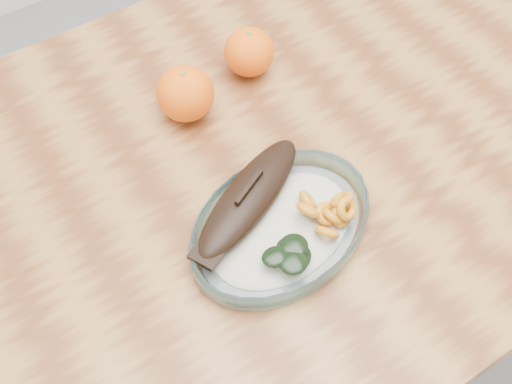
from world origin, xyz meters
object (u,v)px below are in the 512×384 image
Objects in this scene: plated_meal at (280,224)px; orange_left at (185,94)px; dining_table at (288,181)px; orange_right at (249,52)px.

orange_left is at bearing 79.17° from plated_meal.
orange_left is (0.00, 0.25, 0.02)m from plated_meal.
orange_left reaches higher than plated_meal.
dining_table is at bearing -52.50° from orange_left.
orange_left is (-0.10, 0.13, 0.14)m from dining_table.
dining_table is 2.15× the size of plated_meal.
orange_right is (0.13, 0.03, -0.00)m from orange_left.
dining_table is at bearing 38.69° from plated_meal.
dining_table is at bearing -99.87° from orange_right.
orange_right is at bearing 54.29° from plated_meal.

